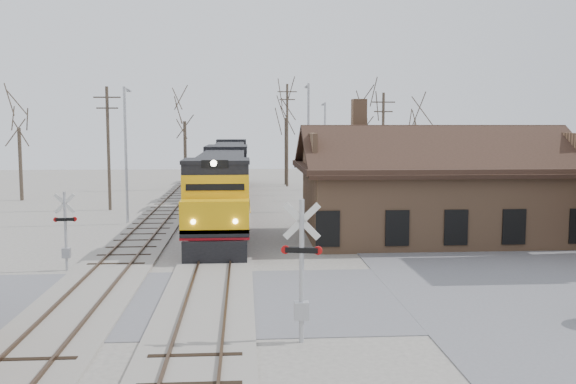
% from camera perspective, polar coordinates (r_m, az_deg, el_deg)
% --- Properties ---
extents(ground, '(140.00, 140.00, 0.00)m').
position_cam_1_polar(ground, '(24.16, -7.16, -9.52)').
color(ground, '#A6A196').
rests_on(ground, ground).
extents(road, '(60.00, 9.00, 0.03)m').
position_cam_1_polar(road, '(24.16, -7.16, -9.49)').
color(road, slate).
rests_on(road, ground).
extents(track_main, '(3.40, 90.00, 0.24)m').
position_cam_1_polar(track_main, '(38.80, -5.93, -3.48)').
color(track_main, '#A6A196').
rests_on(track_main, ground).
extents(track_siding, '(3.40, 90.00, 0.24)m').
position_cam_1_polar(track_siding, '(39.22, -12.52, -3.49)').
color(track_siding, '#A6A196').
rests_on(track_siding, ground).
extents(depot, '(15.20, 9.31, 7.90)m').
position_cam_1_polar(depot, '(37.03, 12.74, -0.40)').
color(depot, '#91694B').
rests_on(depot, ground).
extents(locomotive_lead, '(3.23, 21.60, 4.80)m').
position_cam_1_polar(locomotive_lead, '(39.46, -5.92, 0.28)').
color(locomotive_lead, black).
rests_on(locomotive_lead, ground).
extents(locomotive_trailing, '(3.23, 21.60, 4.54)m').
position_cam_1_polar(locomotive_trailing, '(61.25, -5.22, 2.33)').
color(locomotive_trailing, black).
rests_on(locomotive_trailing, ground).
extents(crossbuck_near, '(1.21, 0.35, 4.29)m').
position_cam_1_polar(crossbuck_near, '(19.05, 1.22, -7.52)').
color(crossbuck_near, '#A5A8AD').
rests_on(crossbuck_near, ground).
extents(crossbuck_far, '(1.01, 0.26, 3.53)m').
position_cam_1_polar(crossbuck_far, '(29.99, -19.16, -3.46)').
color(crossbuck_far, '#A5A8AD').
rests_on(crossbuck_far, ground).
extents(streetlight_a, '(0.25, 2.04, 8.86)m').
position_cam_1_polar(streetlight_a, '(42.69, -14.19, 3.85)').
color(streetlight_a, '#A5A8AD').
rests_on(streetlight_a, ground).
extents(streetlight_b, '(0.25, 2.04, 9.43)m').
position_cam_1_polar(streetlight_b, '(47.35, 1.80, 4.58)').
color(streetlight_b, '#A5A8AD').
rests_on(streetlight_b, ground).
extents(streetlight_c, '(0.25, 2.04, 8.47)m').
position_cam_1_polar(streetlight_c, '(59.17, 3.28, 4.39)').
color(streetlight_c, '#A5A8AD').
rests_on(streetlight_c, ground).
extents(utility_pole_a, '(2.00, 0.24, 9.26)m').
position_cam_1_polar(utility_pole_a, '(49.99, -15.68, 3.97)').
color(utility_pole_a, '#382D23').
rests_on(utility_pole_a, ground).
extents(utility_pole_b, '(2.00, 0.24, 10.60)m').
position_cam_1_polar(utility_pole_b, '(66.67, -0.07, 5.24)').
color(utility_pole_b, '#382D23').
rests_on(utility_pole_b, ground).
extents(utility_pole_c, '(2.00, 0.24, 9.14)m').
position_cam_1_polar(utility_pole_c, '(55.62, 8.43, 4.25)').
color(utility_pole_c, '#382D23').
rests_on(utility_pole_c, ground).
extents(tree_a, '(4.11, 4.11, 10.07)m').
position_cam_1_polar(tree_a, '(58.91, -22.85, 6.25)').
color(tree_a, '#382D23').
rests_on(tree_a, ground).
extents(tree_b, '(4.51, 4.51, 11.06)m').
position_cam_1_polar(tree_b, '(64.14, -9.19, 7.22)').
color(tree_b, '#382D23').
rests_on(tree_b, ground).
extents(tree_c, '(4.77, 4.77, 11.68)m').
position_cam_1_polar(tree_c, '(68.65, -0.18, 7.59)').
color(tree_c, '#382D23').
rests_on(tree_c, ground).
extents(tree_d, '(4.72, 4.72, 11.57)m').
position_cam_1_polar(tree_d, '(64.70, 6.96, 7.57)').
color(tree_d, '#382D23').
rests_on(tree_d, ground).
extents(tree_e, '(3.66, 3.66, 8.97)m').
position_cam_1_polar(tree_e, '(64.99, 11.67, 5.84)').
color(tree_e, '#382D23').
rests_on(tree_e, ground).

